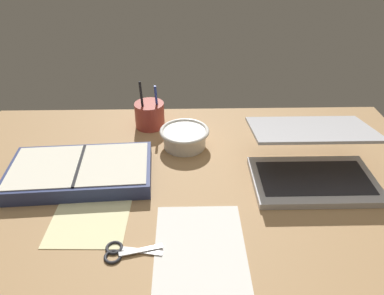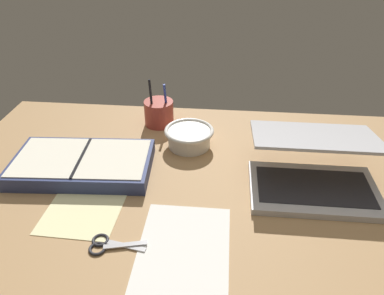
% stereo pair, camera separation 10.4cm
% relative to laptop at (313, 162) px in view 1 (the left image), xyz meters
% --- Properties ---
extents(desk_top, '(1.40, 1.00, 0.02)m').
position_rel_laptop_xyz_m(desk_top, '(-0.33, -0.07, -0.06)').
color(desk_top, tan).
rests_on(desk_top, ground).
extents(laptop, '(0.33, 0.30, 0.14)m').
position_rel_laptop_xyz_m(laptop, '(0.00, 0.00, 0.00)').
color(laptop, '#B7B7BC').
rests_on(laptop, desk_top).
extents(bowl, '(0.15, 0.15, 0.06)m').
position_rel_laptop_xyz_m(bowl, '(-0.35, 0.17, -0.02)').
color(bowl, silver).
rests_on(bowl, desk_top).
extents(pen_cup, '(0.10, 0.10, 0.17)m').
position_rel_laptop_xyz_m(pen_cup, '(-0.47, 0.30, -0.01)').
color(pen_cup, '#9E382D').
rests_on(pen_cup, desk_top).
extents(planner, '(0.40, 0.24, 0.05)m').
position_rel_laptop_xyz_m(planner, '(-0.64, 0.01, -0.03)').
color(planner, navy).
rests_on(planner, desk_top).
extents(scissors, '(0.13, 0.06, 0.01)m').
position_rel_laptop_xyz_m(scissors, '(-0.49, -0.26, -0.05)').
color(scissors, '#B7B7BC').
rests_on(scissors, desk_top).
extents(paper_sheet_front, '(0.20, 0.27, 0.00)m').
position_rel_laptop_xyz_m(paper_sheet_front, '(-0.32, -0.26, -0.05)').
color(paper_sheet_front, white).
rests_on(paper_sheet_front, desk_top).
extents(paper_sheet_beside_planner, '(0.19, 0.24, 0.00)m').
position_rel_laptop_xyz_m(paper_sheet_beside_planner, '(-0.58, -0.14, -0.05)').
color(paper_sheet_beside_planner, '#F4EFB2').
rests_on(paper_sheet_beside_planner, desk_top).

